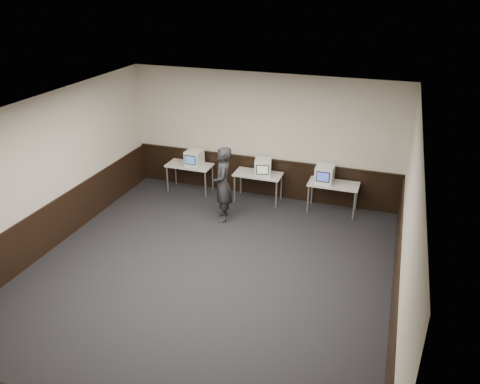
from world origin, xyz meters
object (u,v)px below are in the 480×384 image
(emac_left, at_px, (194,158))
(desk_left, at_px, (190,167))
(desk_center, at_px, (258,176))
(emac_center, at_px, (263,167))
(desk_right, at_px, (333,186))
(person, at_px, (223,184))
(emac_right, at_px, (325,174))

(emac_left, bearing_deg, desk_left, 178.90)
(desk_center, xyz_separation_m, emac_center, (0.14, -0.05, 0.28))
(desk_right, xyz_separation_m, person, (-2.38, -1.24, 0.22))
(desk_left, relative_size, emac_left, 2.60)
(desk_center, distance_m, emac_left, 1.77)
(desk_left, distance_m, emac_left, 0.31)
(person, bearing_deg, emac_center, 132.39)
(desk_left, distance_m, desk_right, 3.80)
(desk_center, bearing_deg, person, -111.38)
(emac_left, relative_size, person, 0.26)
(desk_right, distance_m, emac_center, 1.79)
(emac_left, distance_m, person, 1.76)
(emac_center, height_order, emac_right, emac_right)
(emac_right, bearing_deg, emac_center, -178.17)
(emac_center, bearing_deg, desk_left, 165.49)
(desk_right, bearing_deg, emac_center, -178.39)
(desk_right, bearing_deg, emac_left, -179.81)
(desk_left, distance_m, emac_center, 2.05)
(desk_right, bearing_deg, desk_center, 180.00)
(desk_left, relative_size, emac_right, 2.57)
(desk_left, bearing_deg, emac_right, -0.26)
(emac_center, xyz_separation_m, person, (-0.62, -1.19, -0.05))
(emac_right, relative_size, person, 0.26)
(desk_left, height_order, desk_center, same)
(person, bearing_deg, desk_left, -151.14)
(emac_right, bearing_deg, emac_left, -179.48)
(emac_left, bearing_deg, person, -40.43)
(desk_center, bearing_deg, desk_right, 0.00)
(desk_center, bearing_deg, desk_left, 180.00)
(desk_left, height_order, emac_right, emac_right)
(desk_center, xyz_separation_m, desk_right, (1.90, 0.00, 0.00))
(desk_right, relative_size, person, 0.66)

